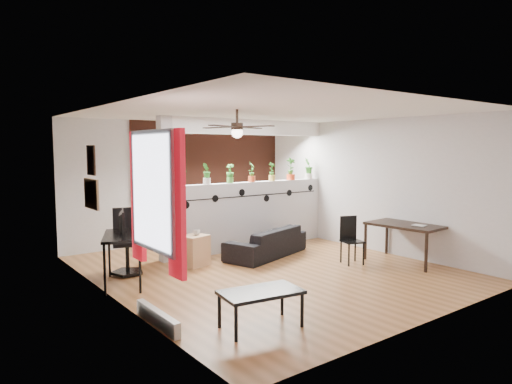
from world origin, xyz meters
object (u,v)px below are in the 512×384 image
(potted_plant_3, at_px, (252,171))
(coffee_table, at_px, (261,294))
(computer_desk, at_px, (123,239))
(potted_plant_5, at_px, (291,168))
(potted_plant_6, at_px, (309,168))
(potted_plant_4, at_px, (272,171))
(office_chair, at_px, (127,246))
(ceiling_fan, at_px, (237,129))
(cube_shelf, at_px, (194,250))
(sofa, at_px, (266,242))
(potted_plant_1, at_px, (207,173))
(cup, at_px, (197,232))
(potted_plant_0, at_px, (182,175))
(dining_table, at_px, (405,228))
(potted_plant_2, at_px, (230,173))
(folding_chair, at_px, (350,235))

(potted_plant_3, distance_m, coffee_table, 4.38)
(potted_plant_3, relative_size, computer_desk, 0.35)
(potted_plant_5, bearing_deg, potted_plant_6, 0.00)
(potted_plant_4, distance_m, office_chair, 3.51)
(potted_plant_4, relative_size, potted_plant_6, 0.84)
(ceiling_fan, relative_size, cube_shelf, 2.26)
(sofa, bearing_deg, potted_plant_5, -167.26)
(coffee_table, bearing_deg, potted_plant_4, 49.45)
(potted_plant_6, bearing_deg, coffee_table, -139.27)
(cube_shelf, bearing_deg, potted_plant_4, 0.17)
(potted_plant_1, bearing_deg, potted_plant_5, 0.00)
(potted_plant_3, relative_size, cup, 3.48)
(potted_plant_1, xyz_separation_m, computer_desk, (-2.00, -0.92, -0.88))
(potted_plant_5, bearing_deg, computer_desk, -167.34)
(ceiling_fan, xyz_separation_m, cube_shelf, (-0.06, 1.24, -2.05))
(potted_plant_3, height_order, coffee_table, potted_plant_3)
(potted_plant_3, bearing_deg, computer_desk, -163.18)
(potted_plant_3, height_order, cube_shelf, potted_plant_3)
(potted_plant_6, bearing_deg, office_chair, -175.15)
(sofa, bearing_deg, potted_plant_0, -47.21)
(potted_plant_0, relative_size, computer_desk, 0.31)
(ceiling_fan, height_order, office_chair, ceiling_fan)
(ceiling_fan, xyz_separation_m, coffee_table, (-0.82, -1.65, -1.93))
(dining_table, bearing_deg, potted_plant_1, 133.61)
(computer_desk, bearing_deg, potted_plant_2, 20.07)
(potted_plant_2, distance_m, office_chair, 2.53)
(cup, distance_m, coffee_table, 3.00)
(potted_plant_2, xyz_separation_m, folding_chair, (1.16, -2.07, -1.06))
(potted_plant_1, height_order, computer_desk, potted_plant_1)
(potted_plant_5, bearing_deg, potted_plant_0, 180.00)
(potted_plant_1, height_order, potted_plant_4, potted_plant_1)
(potted_plant_4, distance_m, cup, 2.42)
(potted_plant_2, distance_m, cube_shelf, 1.80)
(potted_plant_4, height_order, folding_chair, potted_plant_4)
(sofa, relative_size, folding_chair, 2.09)
(ceiling_fan, bearing_deg, cube_shelf, 92.61)
(potted_plant_1, xyz_separation_m, potted_plant_3, (1.05, 0.00, 0.00))
(potted_plant_3, relative_size, coffee_table, 0.42)
(potted_plant_2, bearing_deg, potted_plant_1, 180.00)
(potted_plant_1, relative_size, coffee_table, 0.41)
(potted_plant_6, distance_m, computer_desk, 4.81)
(potted_plant_0, height_order, sofa, potted_plant_0)
(potted_plant_1, bearing_deg, potted_plant_6, 0.00)
(potted_plant_4, distance_m, potted_plant_6, 1.05)
(ceiling_fan, relative_size, coffee_table, 1.22)
(potted_plant_1, distance_m, sofa, 1.73)
(office_chair, height_order, dining_table, office_chair)
(cup, bearing_deg, potted_plant_6, 10.03)
(potted_plant_2, height_order, potted_plant_4, potted_plant_4)
(potted_plant_1, relative_size, cube_shelf, 0.77)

